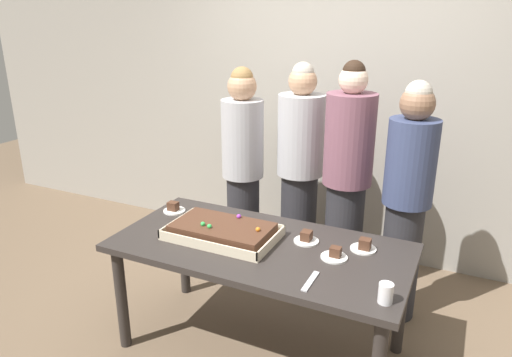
# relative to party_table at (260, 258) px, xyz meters

# --- Properties ---
(ground_plane) EXTENTS (12.00, 12.00, 0.00)m
(ground_plane) POSITION_rel_party_table_xyz_m (0.00, 0.00, -0.64)
(ground_plane) COLOR brown
(interior_back_panel) EXTENTS (8.00, 0.12, 3.00)m
(interior_back_panel) POSITION_rel_party_table_xyz_m (0.00, 1.60, 0.86)
(interior_back_panel) COLOR #9E998E
(interior_back_panel) RESTS_ON ground_plane
(party_table) EXTENTS (1.74, 0.85, 0.73)m
(party_table) POSITION_rel_party_table_xyz_m (0.00, 0.00, 0.00)
(party_table) COLOR #2D2826
(party_table) RESTS_ON ground_plane
(sheet_cake) EXTENTS (0.66, 0.40, 0.11)m
(sheet_cake) POSITION_rel_party_table_xyz_m (-0.25, -0.01, 0.13)
(sheet_cake) COLOR beige
(sheet_cake) RESTS_ON party_table
(plated_slice_near_left) EXTENTS (0.15, 0.15, 0.07)m
(plated_slice_near_left) POSITION_rel_party_table_xyz_m (0.23, 0.15, 0.11)
(plated_slice_near_left) COLOR white
(plated_slice_near_left) RESTS_ON party_table
(plated_slice_near_right) EXTENTS (0.15, 0.15, 0.07)m
(plated_slice_near_right) POSITION_rel_party_table_xyz_m (0.44, 0.03, 0.11)
(plated_slice_near_right) COLOR white
(plated_slice_near_right) RESTS_ON party_table
(plated_slice_far_left) EXTENTS (0.15, 0.15, 0.07)m
(plated_slice_far_left) POSITION_rel_party_table_xyz_m (-0.75, 0.19, 0.11)
(plated_slice_far_left) COLOR white
(plated_slice_far_left) RESTS_ON party_table
(plated_slice_far_right) EXTENTS (0.15, 0.15, 0.07)m
(plated_slice_far_right) POSITION_rel_party_table_xyz_m (0.57, 0.19, 0.11)
(plated_slice_far_right) COLOR white
(plated_slice_far_right) RESTS_ON party_table
(drink_cup_nearest) EXTENTS (0.07, 0.07, 0.10)m
(drink_cup_nearest) POSITION_rel_party_table_xyz_m (0.78, -0.28, 0.14)
(drink_cup_nearest) COLOR white
(drink_cup_nearest) RESTS_ON party_table
(cake_server_utensil) EXTENTS (0.03, 0.20, 0.01)m
(cake_server_utensil) POSITION_rel_party_table_xyz_m (0.41, -0.26, 0.09)
(cake_server_utensil) COLOR silver
(cake_server_utensil) RESTS_ON party_table
(person_serving_front) EXTENTS (0.36, 0.36, 1.69)m
(person_serving_front) POSITION_rel_party_table_xyz_m (-0.14, 1.03, 0.23)
(person_serving_front) COLOR #28282D
(person_serving_front) RESTS_ON ground_plane
(person_green_shirt_behind) EXTENTS (0.35, 0.35, 1.74)m
(person_green_shirt_behind) POSITION_rel_party_table_xyz_m (0.27, 0.87, 0.25)
(person_green_shirt_behind) COLOR #28282D
(person_green_shirt_behind) RESTS_ON ground_plane
(person_striped_tie_right) EXTENTS (0.32, 0.32, 1.66)m
(person_striped_tie_right) POSITION_rel_party_table_xyz_m (-0.55, 0.86, 0.23)
(person_striped_tie_right) COLOR #28282D
(person_striped_tie_right) RESTS_ON ground_plane
(person_far_right_suit) EXTENTS (0.32, 0.32, 1.64)m
(person_far_right_suit) POSITION_rel_party_table_xyz_m (0.71, 0.75, 0.22)
(person_far_right_suit) COLOR #28282D
(person_far_right_suit) RESTS_ON ground_plane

